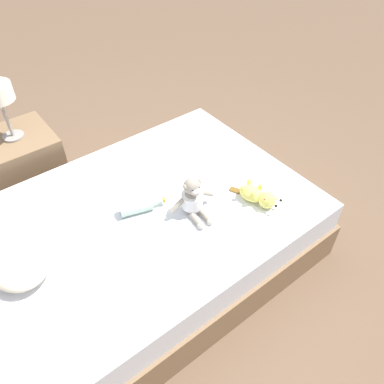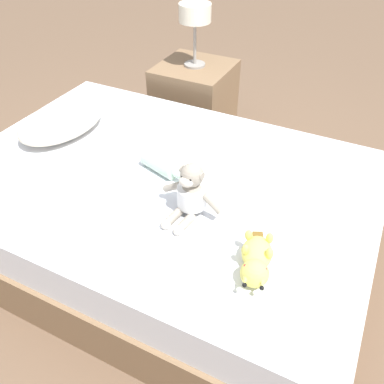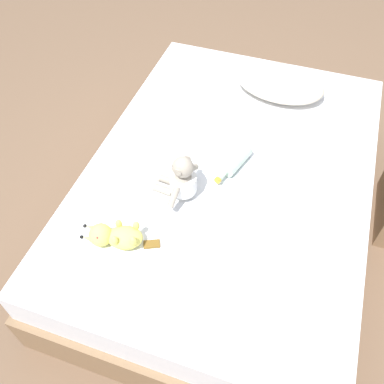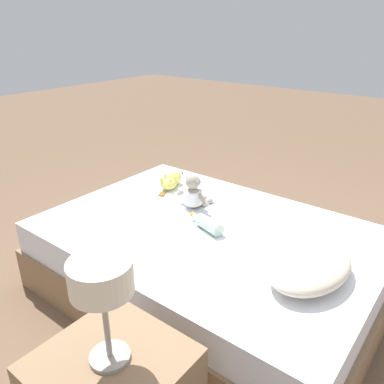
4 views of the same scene
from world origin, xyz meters
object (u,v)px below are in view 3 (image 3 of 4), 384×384
Objects in this scene: pillow at (280,83)px; plush_monkey at (181,180)px; bed at (227,197)px; glass_bottle at (235,161)px; plush_yellow_creature at (115,236)px.

plush_monkey reaches higher than pillow.
glass_bottle reaches higher than bed.
pillow is 0.95m from plush_monkey.
plush_yellow_creature is (-0.34, -0.58, 0.28)m from bed.
bed is at bearing 59.44° from plush_yellow_creature.
pillow is (0.10, 0.67, 0.30)m from bed.
pillow is 1.33m from plush_yellow_creature.
glass_bottle is at bearing 58.77° from plush_yellow_creature.
bed is at bearing -98.55° from pillow.
glass_bottle is (0.36, 0.60, -0.01)m from plush_yellow_creature.
plush_monkey is 0.88× the size of plush_yellow_creature.
pillow is 2.04× the size of glass_bottle.
pillow is at bearing 81.45° from bed.
plush_monkey reaches higher than plush_yellow_creature.
pillow is 1.90× the size of plush_monkey.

